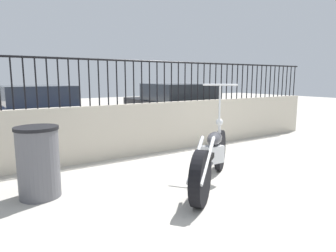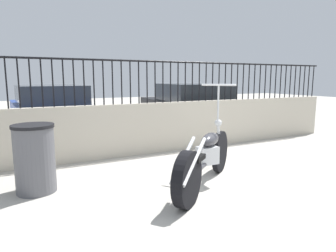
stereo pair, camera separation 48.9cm
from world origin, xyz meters
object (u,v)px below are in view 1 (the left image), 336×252
car_black (176,105)px  motorcycle_dark_grey (211,159)px  car_blue (34,111)px  trash_bin (38,162)px

car_black → motorcycle_dark_grey: bearing=156.1°
car_blue → car_black: car_black is taller
trash_bin → car_black: 5.87m
motorcycle_dark_grey → car_black: motorcycle_dark_grey is taller
trash_bin → car_blue: 4.30m
motorcycle_dark_grey → car_blue: size_ratio=0.41×
car_black → trash_bin: bearing=134.2°
motorcycle_dark_grey → trash_bin: (-2.00, 0.92, 0.05)m
trash_bin → car_black: bearing=38.5°
motorcycle_dark_grey → car_blue: (-1.35, 5.16, 0.26)m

